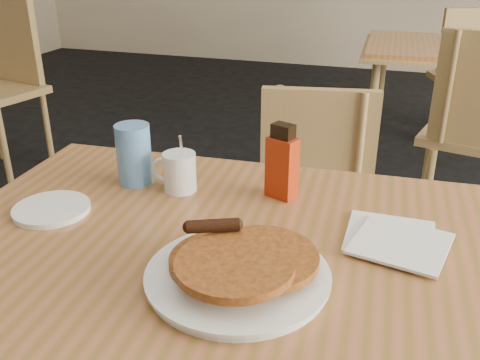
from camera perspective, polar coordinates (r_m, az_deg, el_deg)
name	(u,v)px	position (r m, az deg, el deg)	size (l,w,h in m)	color
main_table	(235,259)	(1.06, -0.51, -8.45)	(1.27, 0.90, 0.75)	#A25E39
neighbor_table	(477,54)	(3.25, 23.97, 12.20)	(1.24, 0.87, 0.75)	#A25E39
chair_main_far	(310,197)	(1.78, 7.52, -1.86)	(0.44, 0.45, 0.85)	#A37D4C
chair_neighbor_far	(466,63)	(4.01, 23.00, 11.43)	(0.49, 0.51, 0.86)	#A37D4C
chair_wall_extra	(1,68)	(3.38, -24.17, 10.83)	(0.55, 0.55, 1.01)	#A37D4C
pancake_plate	(239,269)	(0.92, -0.16, -9.47)	(0.32, 0.32, 0.09)	white
coffee_mug	(179,171)	(1.23, -6.56, 0.96)	(0.11, 0.08, 0.14)	white
syrup_bottle	(282,164)	(1.18, 4.51, 1.73)	(0.08, 0.06, 0.17)	maroon
napkin_stack	(395,240)	(1.08, 16.24, -6.14)	(0.20, 0.21, 0.01)	white
blue_tumbler	(134,154)	(1.28, -11.25, 2.71)	(0.08, 0.08, 0.14)	#5388C3
side_saucer	(52,209)	(1.21, -19.46, -2.94)	(0.16, 0.16, 0.01)	white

